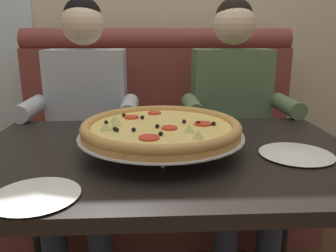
# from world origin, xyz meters

# --- Properties ---
(booth_bench) EXTENTS (1.69, 0.78, 1.13)m
(booth_bench) POSITION_xyz_m (0.00, 0.89, 0.40)
(booth_bench) COLOR brown
(booth_bench) RESTS_ON ground_plane
(dining_table) EXTENTS (1.29, 0.84, 0.72)m
(dining_table) POSITION_xyz_m (0.00, 0.00, 0.64)
(dining_table) COLOR black
(dining_table) RESTS_ON ground_plane
(diner_left) EXTENTS (0.54, 0.64, 1.27)m
(diner_left) POSITION_xyz_m (-0.38, 0.62, 0.71)
(diner_left) COLOR #2D3342
(diner_left) RESTS_ON ground_plane
(diner_right) EXTENTS (0.54, 0.64, 1.27)m
(diner_right) POSITION_xyz_m (0.38, 0.62, 0.71)
(diner_right) COLOR #2D3342
(diner_right) RESTS_ON ground_plane
(pizza) EXTENTS (0.54, 0.54, 0.11)m
(pizza) POSITION_xyz_m (-0.02, -0.01, 0.80)
(pizza) COLOR silver
(pizza) RESTS_ON dining_table
(plate_near_left) EXTENTS (0.23, 0.23, 0.02)m
(plate_near_left) POSITION_xyz_m (0.41, -0.07, 0.73)
(plate_near_left) COLOR white
(plate_near_left) RESTS_ON dining_table
(plate_near_right) EXTENTS (0.21, 0.21, 0.02)m
(plate_near_right) POSITION_xyz_m (-0.32, -0.32, 0.73)
(plate_near_right) COLOR white
(plate_near_right) RESTS_ON dining_table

